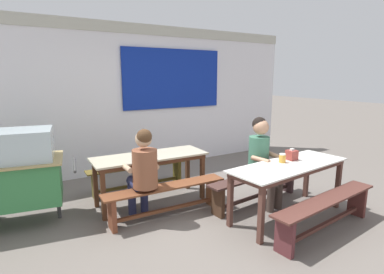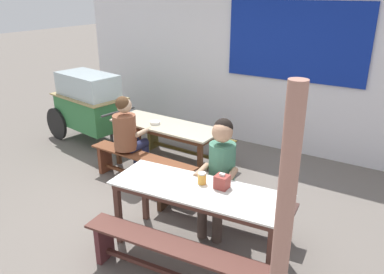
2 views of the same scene
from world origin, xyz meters
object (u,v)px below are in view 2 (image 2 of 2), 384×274
Objects in this scene: food_cart at (89,102)px; tissue_box at (222,182)px; person_left_back_turned at (128,132)px; bench_near_front at (172,257)px; condiment_jar at (202,178)px; bench_far_front at (142,165)px; soup_bowl at (155,123)px; wooden_support_post at (281,247)px; dining_table_near at (199,195)px; dining_table_far at (166,129)px; bench_far_back at (187,141)px; person_right_near_table at (220,168)px; bench_near_back at (219,201)px.

food_cart reaches higher than tissue_box.
food_cart is 1.42× the size of person_left_back_turned.
condiment_jar is (-0.08, 0.66, 0.51)m from bench_near_front.
food_cart reaches higher than bench_far_front.
wooden_support_post reaches higher than soup_bowl.
wooden_support_post reaches higher than food_cart.
food_cart is (-3.28, 1.65, 0.06)m from dining_table_near.
dining_table_far reaches higher than bench_far_back.
bench_near_front is 1.41× the size of person_right_near_table.
bench_far_back and bench_near_front have the same top height.
condiment_jar is (-0.03, 0.11, 0.14)m from dining_table_near.
dining_table_far is at bearing 127.04° from bench_near_front.
bench_far_front is at bearing 149.79° from dining_table_near.
bench_far_front and bench_near_front have the same top height.
tissue_box is (0.19, 0.13, 0.15)m from dining_table_near.
dining_table_far is at bearing 57.99° from person_left_back_turned.
condiment_jar is (-0.22, -0.03, -0.01)m from tissue_box.
bench_far_back and bench_far_front have the same top height.
food_cart is at bearing 146.48° from bench_near_front.
dining_table_near is 2.43m from bench_far_back.
bench_near_front is (0.05, -0.56, -0.37)m from dining_table_near.
dining_table_near is at bearing -75.34° from condiment_jar.
condiment_jar reaches higher than dining_table_far.
food_cart is at bearing 169.01° from soup_bowl.
dining_table_far is at bearing 29.58° from soup_bowl.
bench_far_front is (-0.03, -1.12, 0.00)m from bench_far_back.
food_cart reaches higher than dining_table_far.
bench_far_back is 0.81m from soup_bowl.
bench_far_back is at bearing 131.89° from wooden_support_post.
person_left_back_turned is at bearing 166.29° from person_right_near_table.
person_right_near_table is (-0.08, 1.05, 0.46)m from bench_near_front.
dining_table_far is 2.05m from tissue_box.
tissue_box is 2.10m from soup_bowl.
bench_near_back is at bearing 112.04° from person_right_near_table.
food_cart is 11.69× the size of soup_bowl.
food_cart is 1.76m from soup_bowl.
dining_table_far is 1.36× the size of person_left_back_turned.
bench_near_front is at bearing -83.07° from condiment_jar.
bench_far_front is 3.21m from wooden_support_post.
person_left_back_turned is (-1.70, 0.41, -0.04)m from person_right_near_table.
person_left_back_turned reaches higher than bench_far_back.
bench_far_front is (-1.43, 0.84, -0.37)m from dining_table_near.
bench_far_back is at bearing 133.29° from person_right_near_table.
bench_far_back is at bearing 126.66° from condiment_jar.
wooden_support_post is (1.15, -0.90, 0.42)m from dining_table_near.
food_cart is 5.13m from wooden_support_post.
person_right_near_table is 8.65× the size of soup_bowl.
person_right_near_table is 0.61× the size of wooden_support_post.
soup_bowl is (-0.13, -0.08, 0.10)m from dining_table_far.
tissue_box is (0.24, -0.42, 0.51)m from bench_near_back.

